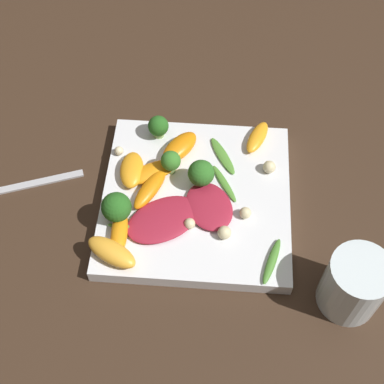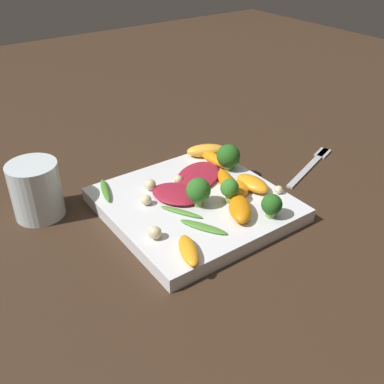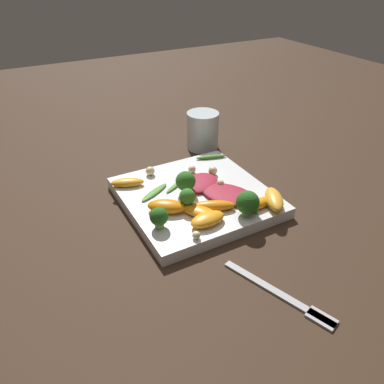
% 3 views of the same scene
% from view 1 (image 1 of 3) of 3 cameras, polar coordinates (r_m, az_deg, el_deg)
% --- Properties ---
extents(ground_plane, '(2.40, 2.40, 0.00)m').
position_cam_1_polar(ground_plane, '(0.76, 0.44, -1.21)').
color(ground_plane, '#382619').
extents(plate, '(0.26, 0.26, 0.02)m').
position_cam_1_polar(plate, '(0.75, 0.45, -0.76)').
color(plate, white).
rests_on(plate, ground_plane).
extents(drinking_glass, '(0.08, 0.08, 0.09)m').
position_cam_1_polar(drinking_glass, '(0.68, 16.89, -9.42)').
color(drinking_glass, silver).
rests_on(drinking_glass, ground_plane).
extents(fork, '(0.07, 0.17, 0.01)m').
position_cam_1_polar(fork, '(0.81, -18.87, 0.40)').
color(fork, '#B2B2B7').
rests_on(fork, ground_plane).
extents(radicchio_leaf_0, '(0.11, 0.12, 0.01)m').
position_cam_1_polar(radicchio_leaf_0, '(0.72, -3.08, -2.94)').
color(radicchio_leaf_0, maroon).
rests_on(radicchio_leaf_0, plate).
extents(radicchio_leaf_1, '(0.10, 0.09, 0.01)m').
position_cam_1_polar(radicchio_leaf_1, '(0.73, 1.84, -1.53)').
color(radicchio_leaf_1, maroon).
rests_on(radicchio_leaf_1, plate).
extents(orange_segment_0, '(0.08, 0.05, 0.02)m').
position_cam_1_polar(orange_segment_0, '(0.74, -4.51, 0.22)').
color(orange_segment_0, orange).
rests_on(orange_segment_0, plate).
extents(orange_segment_1, '(0.07, 0.04, 0.01)m').
position_cam_1_polar(orange_segment_1, '(0.80, 6.98, 5.82)').
color(orange_segment_1, orange).
rests_on(orange_segment_1, plate).
extents(orange_segment_2, '(0.06, 0.08, 0.02)m').
position_cam_1_polar(orange_segment_2, '(0.69, -8.57, -6.37)').
color(orange_segment_2, '#FCAD33').
rests_on(orange_segment_2, plate).
extents(orange_segment_3, '(0.06, 0.08, 0.01)m').
position_cam_1_polar(orange_segment_3, '(0.76, -4.27, 2.15)').
color(orange_segment_3, orange).
rests_on(orange_segment_3, plate).
extents(orange_segment_4, '(0.07, 0.06, 0.02)m').
position_cam_1_polar(orange_segment_4, '(0.78, -1.34, 4.78)').
color(orange_segment_4, orange).
rests_on(orange_segment_4, plate).
extents(orange_segment_5, '(0.06, 0.04, 0.02)m').
position_cam_1_polar(orange_segment_5, '(0.76, -6.44, 2.36)').
color(orange_segment_5, orange).
rests_on(orange_segment_5, plate).
extents(orange_segment_6, '(0.08, 0.03, 0.02)m').
position_cam_1_polar(orange_segment_6, '(0.71, -7.77, -4.29)').
color(orange_segment_6, orange).
rests_on(orange_segment_6, plate).
extents(broccoli_floret_0, '(0.04, 0.04, 0.04)m').
position_cam_1_polar(broccoli_floret_0, '(0.71, -8.07, -1.64)').
color(broccoli_floret_0, '#7A9E51').
rests_on(broccoli_floret_0, plate).
extents(broccoli_floret_1, '(0.03, 0.03, 0.04)m').
position_cam_1_polar(broccoli_floret_1, '(0.79, -3.61, 6.98)').
color(broccoli_floret_1, '#84AD5B').
rests_on(broccoli_floret_1, plate).
extents(broccoli_floret_2, '(0.04, 0.04, 0.05)m').
position_cam_1_polar(broccoli_floret_2, '(0.73, 0.98, 1.98)').
color(broccoli_floret_2, '#7A9E51').
rests_on(broccoli_floret_2, plate).
extents(broccoli_floret_3, '(0.03, 0.03, 0.04)m').
position_cam_1_polar(broccoli_floret_3, '(0.75, -2.28, 3.28)').
color(broccoli_floret_3, '#84AD5B').
rests_on(broccoli_floret_3, plate).
extents(arugula_sprig_0, '(0.07, 0.05, 0.00)m').
position_cam_1_polar(arugula_sprig_0, '(0.78, 3.29, 3.88)').
color(arugula_sprig_0, '#518E33').
rests_on(arugula_sprig_0, plate).
extents(arugula_sprig_1, '(0.06, 0.04, 0.00)m').
position_cam_1_polar(arugula_sprig_1, '(0.75, 3.48, 0.92)').
color(arugula_sprig_1, '#518E33').
rests_on(arugula_sprig_1, plate).
extents(arugula_sprig_2, '(0.02, 0.08, 0.01)m').
position_cam_1_polar(arugula_sprig_2, '(0.71, -5.89, -3.95)').
color(arugula_sprig_2, '#518E33').
rests_on(arugula_sprig_2, plate).
extents(arugula_sprig_3, '(0.07, 0.03, 0.01)m').
position_cam_1_polar(arugula_sprig_3, '(0.69, 8.51, -7.31)').
color(arugula_sprig_3, '#47842D').
rests_on(arugula_sprig_3, plate).
extents(macadamia_nut_0, '(0.02, 0.02, 0.02)m').
position_cam_1_polar(macadamia_nut_0, '(0.71, -0.25, -3.40)').
color(macadamia_nut_0, beige).
rests_on(macadamia_nut_0, plate).
extents(macadamia_nut_1, '(0.02, 0.02, 0.02)m').
position_cam_1_polar(macadamia_nut_1, '(0.72, 5.70, -2.23)').
color(macadamia_nut_1, beige).
rests_on(macadamia_nut_1, plate).
extents(macadamia_nut_2, '(0.02, 0.02, 0.02)m').
position_cam_1_polar(macadamia_nut_2, '(0.70, 3.47, -4.34)').
color(macadamia_nut_2, beige).
rests_on(macadamia_nut_2, plate).
extents(macadamia_nut_3, '(0.01, 0.01, 0.01)m').
position_cam_1_polar(macadamia_nut_3, '(0.79, -7.81, 4.38)').
color(macadamia_nut_3, beige).
rests_on(macadamia_nut_3, plate).
extents(macadamia_nut_4, '(0.02, 0.02, 0.02)m').
position_cam_1_polar(macadamia_nut_4, '(0.77, 8.24, 2.66)').
color(macadamia_nut_4, beige).
rests_on(macadamia_nut_4, plate).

